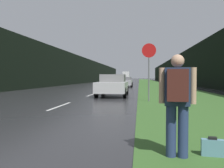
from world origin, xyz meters
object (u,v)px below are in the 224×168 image
at_px(stop_sign, 149,65).
at_px(car_passing_near, 113,85).
at_px(suitcase, 212,148).
at_px(car_oncoming, 116,80).
at_px(hitchhiker_with_backpack, 177,99).
at_px(car_passing_far, 126,82).
at_px(delivery_truck, 126,76).

bearing_deg(stop_sign, car_passing_near, 122.75).
bearing_deg(suitcase, car_oncoming, 105.19).
height_order(hitchhiker_with_backpack, car_oncoming, hitchhiker_with_backpack).
bearing_deg(car_passing_far, suitcase, 96.14).
xyz_separation_m(car_passing_far, car_oncoming, (-3.44, 20.89, 0.05)).
bearing_deg(suitcase, car_passing_far, 103.80).
height_order(stop_sign, hitchhiker_with_backpack, stop_sign).
bearing_deg(car_passing_near, car_passing_far, -90.00).
bearing_deg(car_passing_far, stop_sign, 96.93).
relative_size(hitchhiker_with_backpack, car_passing_near, 0.37).
bearing_deg(car_passing_near, hitchhiker_with_backpack, 100.93).
bearing_deg(stop_sign, hitchhiker_with_backpack, -89.41).
xyz_separation_m(suitcase, delivery_truck, (-6.42, 91.39, 1.69)).
distance_m(stop_sign, hitchhiker_with_backpack, 8.91).
xyz_separation_m(stop_sign, suitcase, (0.67, -8.71, -1.78)).
distance_m(suitcase, car_passing_far, 27.90).
distance_m(hitchhiker_with_backpack, delivery_truck, 91.73).
relative_size(car_passing_far, delivery_truck, 0.65).
relative_size(stop_sign, suitcase, 8.58).
bearing_deg(car_passing_far, delivery_truck, -86.91).
bearing_deg(car_passing_far, hitchhiker_with_backpack, 94.93).
bearing_deg(delivery_truck, hitchhiker_with_backpack, -86.35).
bearing_deg(car_passing_far, car_oncoming, -80.65).
distance_m(suitcase, delivery_truck, 91.64).
bearing_deg(hitchhiker_with_backpack, delivery_truck, 101.31).
bearing_deg(delivery_truck, stop_sign, -86.02).
relative_size(hitchhiker_with_backpack, car_oncoming, 0.38).
height_order(hitchhiker_with_backpack, car_passing_near, hitchhiker_with_backpack).
bearing_deg(car_passing_near, car_oncoming, -84.59).
height_order(car_passing_near, car_oncoming, car_passing_near).
bearing_deg(hitchhiker_with_backpack, stop_sign, 98.25).
relative_size(suitcase, delivery_truck, 0.05).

